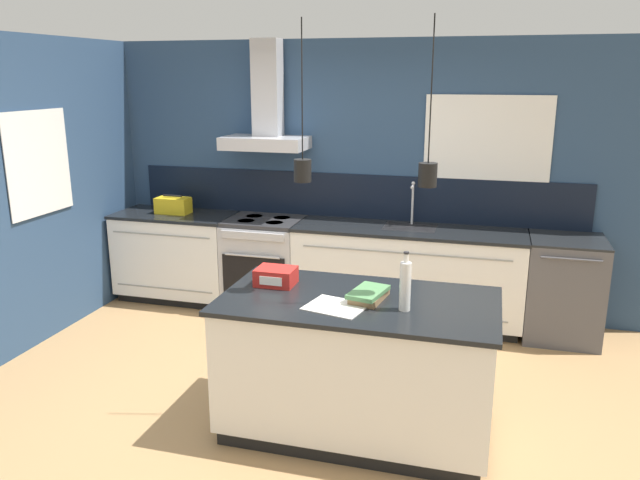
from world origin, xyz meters
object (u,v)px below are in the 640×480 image
Objects in this scene: book_stack at (369,295)px; oven_range at (265,264)px; yellow_toolbox at (173,205)px; bottle_on_island at (405,285)px; red_supply_box at (276,276)px; dishwasher at (563,289)px.

oven_range is at bearing 126.33° from book_stack.
yellow_toolbox is at bearing 179.74° from oven_range.
bottle_on_island is at bearing -25.05° from book_stack.
yellow_toolbox is (-1.74, 1.81, 0.02)m from red_supply_box.
red_supply_box is 2.52m from yellow_toolbox.
oven_range and dishwasher have the same top height.
red_supply_box is (-0.90, 0.24, -0.10)m from bottle_on_island.
book_stack is at bearing 154.95° from bottle_on_island.
book_stack is 1.38× the size of red_supply_box.
yellow_toolbox is at bearing 133.83° from red_supply_box.
red_supply_box is (-2.02, -1.81, 0.51)m from dishwasher.
bottle_on_island is 3.34m from yellow_toolbox.
dishwasher is at bearing 61.31° from bottle_on_island.
book_stack is (-0.24, 0.11, -0.12)m from bottle_on_island.
dishwasher is 2.56× the size of book_stack.
bottle_on_island is 0.93m from red_supply_box.
oven_range is 3.54× the size of red_supply_box.
yellow_toolbox is (-3.76, 0.00, 0.54)m from dishwasher.
bottle_on_island is 1.07× the size of yellow_toolbox.
book_stack is 1.05× the size of yellow_toolbox.
yellow_toolbox is at bearing 142.16° from bottle_on_island.
bottle_on_island reaches higher than book_stack.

